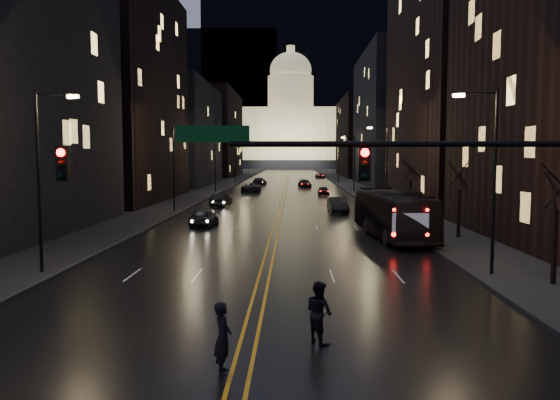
# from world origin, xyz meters

# --- Properties ---
(ground) EXTENTS (900.00, 900.00, 0.00)m
(ground) POSITION_xyz_m (0.00, 0.00, 0.00)
(ground) COLOR black
(ground) RESTS_ON ground
(road) EXTENTS (20.00, 320.00, 0.02)m
(road) POSITION_xyz_m (0.00, 130.00, 0.01)
(road) COLOR black
(road) RESTS_ON ground
(sidewalk_left) EXTENTS (8.00, 320.00, 0.16)m
(sidewalk_left) POSITION_xyz_m (-14.00, 130.00, 0.08)
(sidewalk_left) COLOR black
(sidewalk_left) RESTS_ON ground
(sidewalk_right) EXTENTS (8.00, 320.00, 0.16)m
(sidewalk_right) POSITION_xyz_m (14.00, 130.00, 0.08)
(sidewalk_right) COLOR black
(sidewalk_right) RESTS_ON ground
(center_line) EXTENTS (0.62, 320.00, 0.01)m
(center_line) POSITION_xyz_m (0.00, 130.00, 0.03)
(center_line) COLOR orange
(center_line) RESTS_ON road
(building_left_mid) EXTENTS (12.00, 30.00, 28.00)m
(building_left_mid) POSITION_xyz_m (-21.00, 54.00, 14.00)
(building_left_mid) COLOR black
(building_left_mid) RESTS_ON ground
(building_left_far) EXTENTS (12.00, 34.00, 20.00)m
(building_left_far) POSITION_xyz_m (-21.00, 92.00, 10.00)
(building_left_far) COLOR black
(building_left_far) RESTS_ON ground
(building_left_dist) EXTENTS (12.00, 40.00, 24.00)m
(building_left_dist) POSITION_xyz_m (-21.00, 140.00, 12.00)
(building_left_dist) COLOR black
(building_left_dist) RESTS_ON ground
(building_right_tall) EXTENTS (12.00, 30.00, 38.00)m
(building_right_tall) POSITION_xyz_m (21.00, 50.00, 19.00)
(building_right_tall) COLOR black
(building_right_tall) RESTS_ON ground
(building_right_mid) EXTENTS (12.00, 34.00, 26.00)m
(building_right_mid) POSITION_xyz_m (21.00, 92.00, 13.00)
(building_right_mid) COLOR black
(building_right_mid) RESTS_ON ground
(building_right_dist) EXTENTS (12.00, 40.00, 22.00)m
(building_right_dist) POSITION_xyz_m (21.00, 140.00, 11.00)
(building_right_dist) COLOR black
(building_right_dist) RESTS_ON ground
(mountain_ridge) EXTENTS (520.00, 60.00, 130.00)m
(mountain_ridge) POSITION_xyz_m (40.00, 380.00, 65.00)
(mountain_ridge) COLOR black
(mountain_ridge) RESTS_ON ground
(capitol) EXTENTS (90.00, 50.00, 58.50)m
(capitol) POSITION_xyz_m (0.00, 250.00, 17.15)
(capitol) COLOR black
(capitol) RESTS_ON ground
(traffic_signal) EXTENTS (17.29, 0.45, 7.00)m
(traffic_signal) POSITION_xyz_m (5.91, -0.00, 5.10)
(traffic_signal) COLOR black
(traffic_signal) RESTS_ON ground
(streetlamp_right_near) EXTENTS (2.13, 0.25, 9.00)m
(streetlamp_right_near) POSITION_xyz_m (10.81, 10.00, 5.08)
(streetlamp_right_near) COLOR black
(streetlamp_right_near) RESTS_ON ground
(streetlamp_left_near) EXTENTS (2.13, 0.25, 9.00)m
(streetlamp_left_near) POSITION_xyz_m (-10.81, 10.00, 5.08)
(streetlamp_left_near) COLOR black
(streetlamp_left_near) RESTS_ON ground
(streetlamp_right_mid) EXTENTS (2.13, 0.25, 9.00)m
(streetlamp_right_mid) POSITION_xyz_m (10.81, 40.00, 5.08)
(streetlamp_right_mid) COLOR black
(streetlamp_right_mid) RESTS_ON ground
(streetlamp_left_mid) EXTENTS (2.13, 0.25, 9.00)m
(streetlamp_left_mid) POSITION_xyz_m (-10.81, 40.00, 5.08)
(streetlamp_left_mid) COLOR black
(streetlamp_left_mid) RESTS_ON ground
(streetlamp_right_far) EXTENTS (2.13, 0.25, 9.00)m
(streetlamp_right_far) POSITION_xyz_m (10.81, 70.00, 5.08)
(streetlamp_right_far) COLOR black
(streetlamp_right_far) RESTS_ON ground
(streetlamp_left_far) EXTENTS (2.13, 0.25, 9.00)m
(streetlamp_left_far) POSITION_xyz_m (-10.81, 70.00, 5.08)
(streetlamp_left_far) COLOR black
(streetlamp_left_far) RESTS_ON ground
(streetlamp_right_dist) EXTENTS (2.13, 0.25, 9.00)m
(streetlamp_right_dist) POSITION_xyz_m (10.81, 100.00, 5.08)
(streetlamp_right_dist) COLOR black
(streetlamp_right_dist) RESTS_ON ground
(streetlamp_left_dist) EXTENTS (2.13, 0.25, 9.00)m
(streetlamp_left_dist) POSITION_xyz_m (-10.81, 100.00, 5.08)
(streetlamp_left_dist) COLOR black
(streetlamp_left_dist) RESTS_ON ground
(tree_right_near) EXTENTS (2.40, 2.40, 6.65)m
(tree_right_near) POSITION_xyz_m (13.00, 8.00, 4.53)
(tree_right_near) COLOR black
(tree_right_near) RESTS_ON ground
(tree_right_mid) EXTENTS (2.40, 2.40, 6.65)m
(tree_right_mid) POSITION_xyz_m (13.00, 22.00, 4.53)
(tree_right_mid) COLOR black
(tree_right_mid) RESTS_ON ground
(tree_right_far) EXTENTS (2.40, 2.40, 6.65)m
(tree_right_far) POSITION_xyz_m (13.00, 38.00, 4.53)
(tree_right_far) COLOR black
(tree_right_far) RESTS_ON ground
(bus) EXTENTS (4.06, 12.64, 3.46)m
(bus) POSITION_xyz_m (8.50, 22.69, 1.73)
(bus) COLOR black
(bus) RESTS_ON ground
(oncoming_car_a) EXTENTS (2.06, 4.59, 1.53)m
(oncoming_car_a) POSITION_xyz_m (-6.02, 28.53, 0.76)
(oncoming_car_a) COLOR black
(oncoming_car_a) RESTS_ON ground
(oncoming_car_b) EXTENTS (2.16, 4.73, 1.50)m
(oncoming_car_b) POSITION_xyz_m (-6.93, 46.08, 0.75)
(oncoming_car_b) COLOR black
(oncoming_car_b) RESTS_ON ground
(oncoming_car_c) EXTENTS (3.03, 5.87, 1.58)m
(oncoming_car_c) POSITION_xyz_m (-5.42, 71.77, 0.79)
(oncoming_car_c) COLOR black
(oncoming_car_c) RESTS_ON ground
(oncoming_car_d) EXTENTS (2.84, 5.60, 1.56)m
(oncoming_car_d) POSITION_xyz_m (-5.36, 92.41, 0.78)
(oncoming_car_d) COLOR black
(oncoming_car_d) RESTS_ON ground
(receding_car_a) EXTENTS (1.96, 5.11, 1.66)m
(receding_car_a) POSITION_xyz_m (5.93, 39.23, 0.83)
(receding_car_a) COLOR black
(receding_car_a) RESTS_ON ground
(receding_car_b) EXTENTS (1.68, 4.02, 1.36)m
(receding_car_b) POSITION_xyz_m (5.90, 64.79, 0.68)
(receding_car_b) COLOR black
(receding_car_b) RESTS_ON ground
(receding_car_c) EXTENTS (2.69, 5.22, 1.45)m
(receding_car_c) POSITION_xyz_m (3.49, 84.65, 0.72)
(receding_car_c) COLOR black
(receding_car_c) RESTS_ON ground
(receding_car_d) EXTENTS (2.63, 4.75, 1.26)m
(receding_car_d) POSITION_xyz_m (8.50, 127.97, 0.63)
(receding_car_d) COLOR black
(receding_car_d) RESTS_ON ground
(pedestrian_a) EXTENTS (0.50, 0.74, 1.96)m
(pedestrian_a) POSITION_xyz_m (-0.48, -2.00, 0.98)
(pedestrian_a) COLOR black
(pedestrian_a) RESTS_ON ground
(pedestrian_b) EXTENTS (0.99, 1.08, 1.96)m
(pedestrian_b) POSITION_xyz_m (2.21, 0.48, 0.98)
(pedestrian_b) COLOR black
(pedestrian_b) RESTS_ON ground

